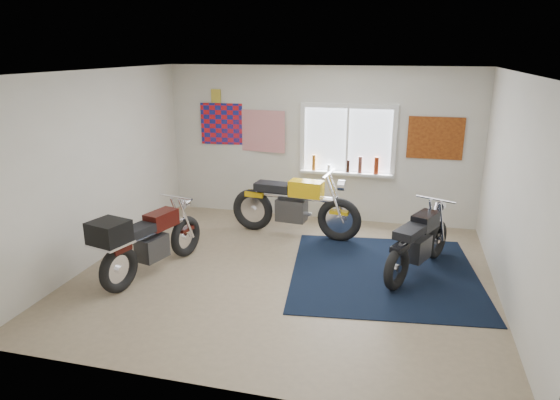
% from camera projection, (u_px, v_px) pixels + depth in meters
% --- Properties ---
extents(ground, '(5.50, 5.50, 0.00)m').
position_uv_depth(ground, '(285.00, 274.00, 6.86)').
color(ground, '#9E896B').
rests_on(ground, ground).
extents(room_shell, '(5.50, 5.50, 5.50)m').
position_uv_depth(room_shell, '(285.00, 157.00, 6.38)').
color(room_shell, white).
rests_on(room_shell, ground).
extents(navy_rug, '(2.80, 2.89, 0.01)m').
position_uv_depth(navy_rug, '(384.00, 273.00, 6.88)').
color(navy_rug, black).
rests_on(navy_rug, ground).
extents(window_assembly, '(1.66, 0.17, 1.26)m').
position_uv_depth(window_assembly, '(347.00, 145.00, 8.63)').
color(window_assembly, white).
rests_on(window_assembly, room_shell).
extents(oil_bottles, '(1.17, 0.09, 0.30)m').
position_uv_depth(oil_bottles, '(353.00, 165.00, 8.64)').
color(oil_bottles, '#995216').
rests_on(oil_bottles, window_assembly).
extents(flag_display, '(1.60, 0.10, 1.17)m').
position_uv_depth(flag_display, '(216.00, 96.00, 8.98)').
color(flag_display, red).
rests_on(flag_display, room_shell).
extents(triumph_poster, '(0.90, 0.03, 0.70)m').
position_uv_depth(triumph_poster, '(435.00, 138.00, 8.25)').
color(triumph_poster, '#A54C14').
rests_on(triumph_poster, room_shell).
extents(yellow_triumph, '(2.22, 0.66, 1.12)m').
position_uv_depth(yellow_triumph, '(294.00, 206.00, 8.16)').
color(yellow_triumph, black).
rests_on(yellow_triumph, ground).
extents(black_chrome_bike, '(0.91, 1.75, 0.96)m').
position_uv_depth(black_chrome_bike, '(418.00, 244.00, 6.79)').
color(black_chrome_bike, black).
rests_on(black_chrome_bike, navy_rug).
extents(maroon_tourer, '(0.85, 1.92, 0.98)m').
position_uv_depth(maroon_tourer, '(146.00, 241.00, 6.65)').
color(maroon_tourer, black).
rests_on(maroon_tourer, ground).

